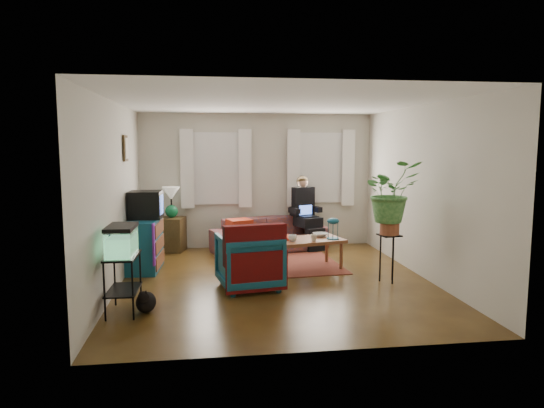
{
  "coord_description": "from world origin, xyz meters",
  "views": [
    {
      "loc": [
        -1.0,
        -6.91,
        2.0
      ],
      "look_at": [
        0.0,
        0.4,
        1.1
      ],
      "focal_mm": 32.0,
      "sensor_mm": 36.0,
      "label": 1
    }
  ],
  "objects": [
    {
      "name": "curtains_right",
      "position": [
        1.25,
        2.4,
        1.55
      ],
      "size": [
        1.36,
        0.06,
        1.5
      ],
      "primitive_type": "cube",
      "color": "white",
      "rests_on": "wall_back"
    },
    {
      "name": "potted_plant",
      "position": [
        1.63,
        -0.27,
        1.19
      ],
      "size": [
        0.91,
        0.82,
        0.9
      ],
      "primitive_type": "imported",
      "rotation": [
        0.0,
        0.0,
        0.17
      ],
      "color": "#599947",
      "rests_on": "plant_stand"
    },
    {
      "name": "wall_back",
      "position": [
        0.0,
        2.5,
        1.3
      ],
      "size": [
        4.5,
        0.01,
        2.6
      ],
      "primitive_type": "cube",
      "color": "silver",
      "rests_on": "floor"
    },
    {
      "name": "wall_left",
      "position": [
        -2.25,
        0.0,
        1.3
      ],
      "size": [
        0.01,
        5.0,
        2.6
      ],
      "primitive_type": "cube",
      "color": "silver",
      "rests_on": "floor"
    },
    {
      "name": "aquarium",
      "position": [
        -2.0,
        -1.09,
        0.89
      ],
      "size": [
        0.33,
        0.58,
        0.37
      ],
      "primitive_type": "cube",
      "rotation": [
        0.0,
        0.0,
        -0.03
      ],
      "color": "#7FD899",
      "rests_on": "aquarium_stand"
    },
    {
      "name": "bowl",
      "position": [
        0.86,
        0.81,
        0.52
      ],
      "size": [
        0.28,
        0.28,
        0.06
      ],
      "primitive_type": "imported",
      "rotation": [
        0.0,
        0.0,
        0.24
      ],
      "color": "white",
      "rests_on": "coffee_table"
    },
    {
      "name": "armchair",
      "position": [
        -0.42,
        -0.29,
        0.42
      ],
      "size": [
        0.95,
        0.9,
        0.85
      ],
      "primitive_type": "imported",
      "rotation": [
        0.0,
        0.0,
        3.32
      ],
      "color": "#136272",
      "rests_on": "floor"
    },
    {
      "name": "side_table",
      "position": [
        -1.65,
        2.28,
        0.32
      ],
      "size": [
        0.54,
        0.54,
        0.64
      ],
      "primitive_type": "cube",
      "rotation": [
        0.0,
        0.0,
        -0.25
      ],
      "color": "#422218",
      "rests_on": "floor"
    },
    {
      "name": "floor",
      "position": [
        0.0,
        0.0,
        0.0
      ],
      "size": [
        4.5,
        5.0,
        0.01
      ],
      "primitive_type": "cube",
      "color": "#4F2B14",
      "rests_on": "ground"
    },
    {
      "name": "coffee_table",
      "position": [
        0.57,
        0.62,
        0.25
      ],
      "size": [
        1.32,
        0.91,
        0.5
      ],
      "primitive_type": "cube",
      "rotation": [
        0.0,
        0.0,
        0.24
      ],
      "color": "brown",
      "rests_on": "floor"
    },
    {
      "name": "area_rug",
      "position": [
        0.18,
        0.9,
        0.01
      ],
      "size": [
        2.12,
        1.75,
        0.01
      ],
      "primitive_type": "cube",
      "rotation": [
        0.0,
        0.0,
        0.08
      ],
      "color": "maroon",
      "rests_on": "floor"
    },
    {
      "name": "plant_stand",
      "position": [
        1.63,
        -0.27,
        0.35
      ],
      "size": [
        0.34,
        0.34,
        0.71
      ],
      "primitive_type": "cube",
      "rotation": [
        0.0,
        0.0,
        0.17
      ],
      "color": "black",
      "rests_on": "floor"
    },
    {
      "name": "dresser",
      "position": [
        -1.99,
        0.91,
        0.41
      ],
      "size": [
        0.51,
        0.94,
        0.83
      ],
      "primitive_type": "cube",
      "rotation": [
        0.0,
        0.0,
        -0.06
      ],
      "color": "navy",
      "rests_on": "floor"
    },
    {
      "name": "wall_front",
      "position": [
        0.0,
        -2.5,
        1.3
      ],
      "size": [
        4.5,
        0.01,
        2.6
      ],
      "primitive_type": "cube",
      "color": "silver",
      "rests_on": "floor"
    },
    {
      "name": "snack_tray",
      "position": [
        0.22,
        0.71,
        0.52
      ],
      "size": [
        0.45,
        0.45,
        0.04
      ],
      "primitive_type": "cylinder",
      "rotation": [
        0.0,
        0.0,
        0.24
      ],
      "color": "#B21414",
      "rests_on": "coffee_table"
    },
    {
      "name": "cup_a",
      "position": [
        0.33,
        0.45,
        0.55
      ],
      "size": [
        0.16,
        0.16,
        0.11
      ],
      "primitive_type": "imported",
      "rotation": [
        0.0,
        0.0,
        0.24
      ],
      "color": "white",
      "rests_on": "coffee_table"
    },
    {
      "name": "curtains_left",
      "position": [
        -0.8,
        2.4,
        1.55
      ],
      "size": [
        1.36,
        0.06,
        1.5
      ],
      "primitive_type": "cube",
      "color": "white",
      "rests_on": "wall_back"
    },
    {
      "name": "aquarium_stand",
      "position": [
        -2.0,
        -1.09,
        0.35
      ],
      "size": [
        0.37,
        0.64,
        0.7
      ],
      "primitive_type": "cube",
      "rotation": [
        0.0,
        0.0,
        -0.03
      ],
      "color": "black",
      "rests_on": "floor"
    },
    {
      "name": "window_left",
      "position": [
        -0.8,
        2.48,
        1.55
      ],
      "size": [
        1.08,
        0.04,
        1.38
      ],
      "primitive_type": "cube",
      "color": "white",
      "rests_on": "wall_back"
    },
    {
      "name": "birdcage",
      "position": [
        1.01,
        0.56,
        0.67
      ],
      "size": [
        0.24,
        0.24,
        0.35
      ],
      "primitive_type": null,
      "rotation": [
        0.0,
        0.0,
        0.24
      ],
      "color": "#115B6B",
      "rests_on": "coffee_table"
    },
    {
      "name": "black_cat",
      "position": [
        -1.74,
        -1.14,
        0.16
      ],
      "size": [
        0.25,
        0.38,
        0.31
      ],
      "primitive_type": "ellipsoid",
      "rotation": [
        0.0,
        0.0,
        -0.05
      ],
      "color": "black",
      "rests_on": "floor"
    },
    {
      "name": "wall_right",
      "position": [
        2.25,
        0.0,
        1.3
      ],
      "size": [
        0.01,
        5.0,
        2.6
      ],
      "primitive_type": "cube",
      "color": "silver",
      "rests_on": "floor"
    },
    {
      "name": "ceiling",
      "position": [
        0.0,
        0.0,
        2.6
      ],
      "size": [
        4.5,
        5.0,
        0.01
      ],
      "primitive_type": "cube",
      "color": "white",
      "rests_on": "wall_back"
    },
    {
      "name": "crt_tv",
      "position": [
        -1.97,
        1.0,
        1.05
      ],
      "size": [
        0.53,
        0.49,
        0.44
      ],
      "primitive_type": "cube",
      "rotation": [
        0.0,
        0.0,
        -0.06
      ],
      "color": "black",
      "rests_on": "dresser"
    },
    {
      "name": "sofa",
      "position": [
        0.18,
        2.05,
        0.42
      ],
      "size": [
        2.3,
        1.5,
        0.84
      ],
      "primitive_type": "imported",
      "rotation": [
        0.0,
        0.0,
        0.33
      ],
      "color": "brown",
      "rests_on": "floor"
    },
    {
      "name": "window_right",
      "position": [
        1.25,
        2.48,
        1.55
      ],
      "size": [
        1.08,
        0.04,
        1.38
      ],
      "primitive_type": "cube",
      "color": "white",
      "rests_on": "wall_back"
    },
    {
      "name": "table_lamp",
      "position": [
        -1.65,
        2.28,
        0.92
      ],
      "size": [
        0.4,
        0.4,
        0.59
      ],
      "primitive_type": null,
      "rotation": [
        0.0,
        0.0,
        -0.25
      ],
      "color": "white",
      "rests_on": "side_table"
    },
    {
      "name": "cup_b",
      "position": [
        0.67,
        0.45,
        0.55
      ],
      "size": [
        0.13,
        0.13,
        0.1
      ],
      "primitive_type": "imported",
      "rotation": [
        0.0,
        0.0,
        0.24
      ],
      "color": "beige",
      "rests_on": "coffee_table"
    },
    {
      "name": "seated_person",
      "position": [
        0.91,
        2.3,
        0.64
      ],
      "size": [
        0.72,
        0.8,
        1.28
      ],
      "primitive_type": null,
      "rotation": [
        0.0,
        0.0,
        0.33
      ],
      "color": "black",
      "rests_on": "sofa"
    },
    {
      "name": "picture_frame",
      "position": [
        -2.21,
        0.85,
        1.95
      ],
      "size": [
        0.04,
        0.32,
        0.4
      ],
      "primitive_type": "cube",
      "color": "#3D2616",
      "rests_on": "wall_left"
    },
    {
      "name": "serape_throw",
      "position": [
        -0.36,
        -0.61,
        0.6
      ],
      "size": [
        0.87,
        0.34,
        0.7
      ],
      "primitive_type": "cube",
      "rotation": [
        0.0,
        0.0,
        0.17
      ],
      "color": "#9E0A0A",
      "rests_on": "armchair"
    }
  ]
}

